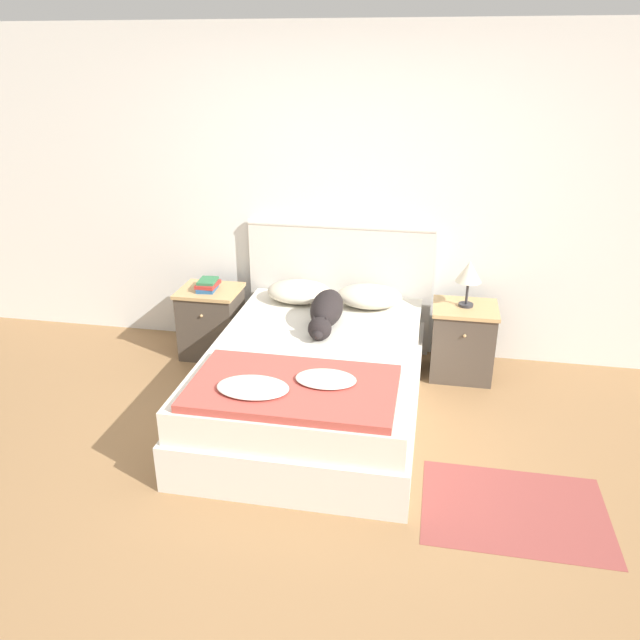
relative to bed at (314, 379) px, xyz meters
The scene contains 13 objects.
ground_plane 1.03m from the bed, 86.62° to the right, with size 16.00×16.00×0.00m, color #997047.
wall_back 1.53m from the bed, 87.02° to the left, with size 9.00×0.06×2.55m.
bed is the anchor object (origin of this frame).
headboard 1.11m from the bed, 90.00° to the left, with size 1.50×0.06×1.09m.
nightstand_left 1.26m from the bed, 143.49° to the left, with size 0.48×0.44×0.57m.
nightstand_right 1.26m from the bed, 36.51° to the left, with size 0.48×0.44×0.57m.
pillow_left 0.90m from the bed, 109.50° to the left, with size 0.50×0.39×0.16m.
pillow_right 0.90m from the bed, 70.50° to the left, with size 0.50×0.39×0.16m.
quilt 0.70m from the bed, 90.84° to the right, with size 1.20×0.71×0.09m.
dog 0.51m from the bed, 87.09° to the left, with size 0.23×0.71×0.24m.
book_stack 1.31m from the bed, 144.11° to the left, with size 0.16×0.22×0.08m.
table_lamp 1.39m from the bed, 36.93° to the left, with size 0.19×0.19×0.35m.
rug 1.54m from the bed, 32.36° to the right, with size 1.01×0.73×0.00m.
Camera 1 is at (0.68, -2.72, 2.32)m, focal length 35.00 mm.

